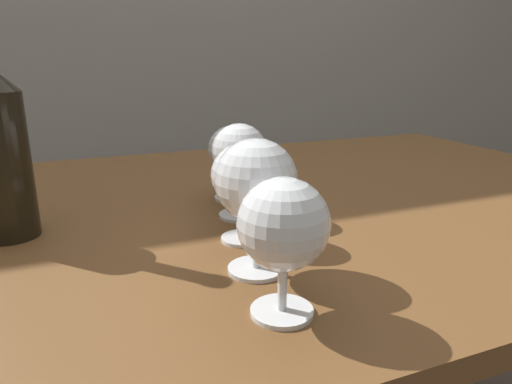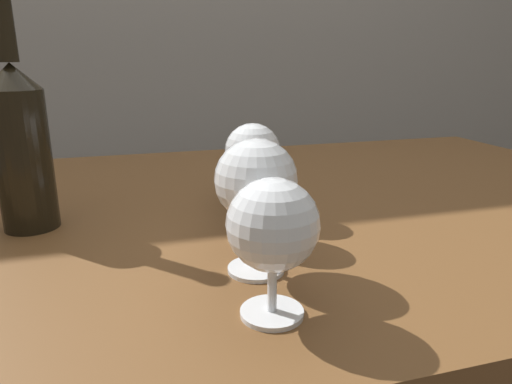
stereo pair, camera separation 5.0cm
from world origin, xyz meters
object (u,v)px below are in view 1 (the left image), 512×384
(wine_glass_chardonnay, at_px, (239,154))
(wine_glass_amber, at_px, (232,151))
(wine_glass_port, at_px, (242,177))
(wine_glass_pinot, at_px, (283,226))
(wine_glass_rose, at_px, (256,183))

(wine_glass_chardonnay, height_order, wine_glass_amber, wine_glass_chardonnay)
(wine_glass_port, bearing_deg, wine_glass_pinot, -98.82)
(wine_glass_chardonnay, bearing_deg, wine_glass_pinot, -101.96)
(wine_glass_rose, bearing_deg, wine_glass_port, 79.18)
(wine_glass_chardonnay, distance_m, wine_glass_amber, 0.09)
(wine_glass_rose, height_order, wine_glass_port, wine_glass_rose)
(wine_glass_rose, relative_size, wine_glass_chardonnay, 1.07)
(wine_glass_chardonnay, relative_size, wine_glass_amber, 1.13)
(wine_glass_port, xyz_separation_m, wine_glass_amber, (0.05, 0.18, -0.00))
(wine_glass_pinot, height_order, wine_glass_rose, wine_glass_rose)
(wine_glass_pinot, xyz_separation_m, wine_glass_chardonnay, (0.06, 0.28, 0.01))
(wine_glass_rose, xyz_separation_m, wine_glass_chardonnay, (0.05, 0.18, -0.01))
(wine_glass_pinot, bearing_deg, wine_glass_amber, 78.08)
(wine_glass_rose, bearing_deg, wine_glass_pinot, -96.86)
(wine_glass_pinot, relative_size, wine_glass_port, 1.03)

